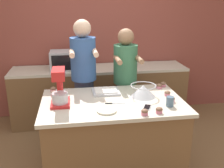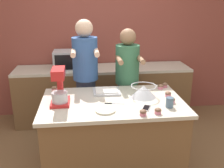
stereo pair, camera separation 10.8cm
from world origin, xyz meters
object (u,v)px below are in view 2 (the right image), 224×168
Objects in this scene: small_plate at (105,110)px; cupcake_1 at (165,85)px; person_left at (86,81)px; person_right at (127,84)px; cupcake_5 at (168,94)px; mixing_bowl at (144,91)px; cupcake_0 at (158,111)px; cupcake_3 at (161,87)px; drinking_glass at (170,102)px; cupcake_2 at (55,93)px; microwave_oven at (69,60)px; cupcake_4 at (172,100)px; cell_phone at (146,108)px; cupcake_7 at (143,113)px; baking_tray at (107,91)px; knife at (113,103)px; stand_mixer at (59,88)px; cupcake_6 at (54,89)px.

cupcake_1 is (0.82, 0.65, 0.02)m from small_plate.
person_left is at bearing 100.67° from small_plate.
cupcake_5 is at bearing -58.98° from person_right.
mixing_bowl is 4.33× the size of cupcake_0.
cupcake_1 is 0.09m from cupcake_3.
cupcake_5 is at bearing 23.32° from small_plate.
drinking_glass reaches higher than cupcake_1.
cupcake_0 is at bearing -57.15° from person_left.
person_right is 1.03m from cupcake_2.
cupcake_1 is at bearing 38.40° from small_plate.
microwave_oven is at bearing 139.35° from person_right.
person_right is 23.29× the size of cupcake_4.
mixing_bowl is at bearing 82.56° from cell_phone.
drinking_glass is 1.56× the size of cupcake_5.
person_right is at bearing 92.90° from cell_phone.
microwave_oven is 2.89× the size of cell_phone.
cupcake_7 is at bearing -66.26° from microwave_oven.
person_right is at bearing 68.09° from small_plate.
baking_tray is at bearing -59.52° from person_left.
small_plate reaches higher than cell_phone.
cell_phone is at bearing -26.94° from cupcake_2.
cupcake_4 is at bearing 10.68° from small_plate.
cupcake_0 is 1.25m from cupcake_2.
person_left is at bearing 138.51° from cupcake_4.
cupcake_4 is (0.64, -0.05, 0.03)m from knife.
baking_tray is 1.46× the size of knife.
small_plate is at bearing -177.28° from drinking_glass.
microwave_oven is 1.97m from drinking_glass.
cupcake_4 and cupcake_5 have the same top height.
stand_mixer is 5.76× the size of cupcake_2.
cupcake_5 and cupcake_6 have the same top height.
mixing_bowl reaches higher than cupcake_1.
cell_phone is at bearing -26.26° from knife.
cupcake_1 reaches higher than small_plate.
drinking_glass reaches higher than cupcake_7.
mixing_bowl is at bearing -9.84° from cupcake_2.
stand_mixer is 0.85× the size of microwave_oven.
person_right is 23.29× the size of cupcake_5.
cupcake_6 is (-0.57, 0.67, 0.02)m from small_plate.
cupcake_1 is (1.00, -0.30, 0.00)m from person_left.
cupcake_2 reaches higher than cell_phone.
cupcake_5 is at bearing 49.23° from cupcake_7.
cupcake_4 is at bearing -95.77° from cupcake_5.
cupcake_5 is at bearing 84.23° from cupcake_4.
microwave_oven is at bearing 82.01° from cupcake_6.
cupcake_1 is (0.31, 0.77, 0.00)m from cupcake_0.
stand_mixer is at bearing 165.03° from cell_phone.
stand_mixer is 1.39m from microwave_oven.
cupcake_5 is (1.23, 0.06, -0.14)m from stand_mixer.
cupcake_7 is at bearing -41.15° from cupcake_6.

